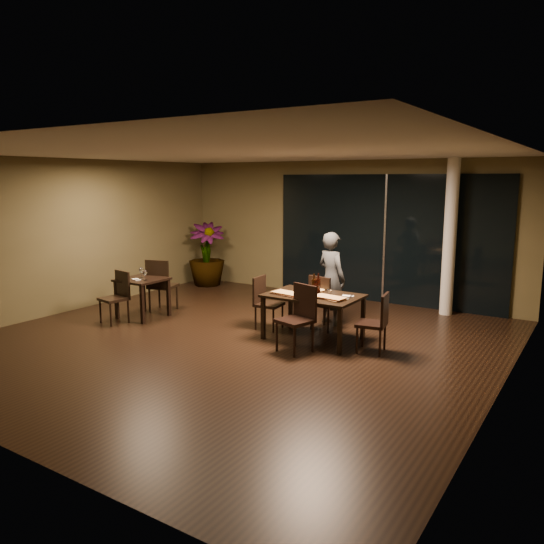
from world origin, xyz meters
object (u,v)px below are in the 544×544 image
at_px(chair_main_near, 299,314).
at_px(bottle_a, 314,284).
at_px(bottle_c, 318,283).
at_px(main_table, 313,299).
at_px(chair_main_left, 265,300).
at_px(chair_side_far, 161,283).
at_px(chair_side_near, 118,294).
at_px(chair_main_right, 377,320).
at_px(bottle_b, 315,288).
at_px(chair_main_far, 323,300).
at_px(side_table, 142,285).
at_px(diner, 331,278).
at_px(potted_plant, 207,254).

xyz_separation_m(chair_main_near, bottle_a, (-0.12, 0.68, 0.35)).
bearing_deg(chair_main_near, bottle_c, 112.06).
height_order(main_table, chair_main_left, chair_main_left).
distance_m(chair_main_left, chair_side_far, 2.38).
relative_size(chair_main_left, chair_side_near, 0.98).
bearing_deg(main_table, chair_main_right, -4.03).
relative_size(chair_side_far, chair_side_near, 1.12).
distance_m(bottle_b, bottle_c, 0.16).
bearing_deg(bottle_b, chair_main_near, -84.83).
bearing_deg(chair_main_far, bottle_c, 115.28).
height_order(chair_main_near, bottle_c, bottle_c).
distance_m(chair_main_near, chair_main_right, 1.17).
xyz_separation_m(chair_main_far, chair_main_left, (-0.92, -0.44, -0.03)).
distance_m(chair_main_left, bottle_c, 1.11).
height_order(side_table, bottle_b, bottle_b).
height_order(main_table, bottle_a, bottle_a).
height_order(chair_main_near, bottle_b, chair_main_near).
bearing_deg(diner, chair_side_near, 50.40).
bearing_deg(side_table, main_table, 8.37).
height_order(chair_main_right, bottle_b, bottle_b).
relative_size(main_table, chair_main_right, 1.64).
xyz_separation_m(bottle_b, bottle_c, (-0.03, 0.16, 0.04)).
bearing_deg(bottle_c, potted_plant, 151.06).
distance_m(chair_main_left, diner, 1.27).
height_order(chair_side_near, potted_plant, potted_plant).
relative_size(chair_main_far, bottle_c, 2.94).
xyz_separation_m(side_table, bottle_c, (3.41, 0.64, 0.29)).
bearing_deg(bottle_a, chair_side_far, -178.96).
bearing_deg(potted_plant, side_table, -72.71).
relative_size(side_table, bottle_c, 2.43).
distance_m(side_table, potted_plant, 3.20).
distance_m(main_table, bottle_c, 0.28).
xyz_separation_m(chair_main_right, potted_plant, (-5.48, 2.63, 0.26)).
relative_size(chair_main_right, chair_side_near, 0.97).
height_order(chair_main_left, bottle_a, bottle_a).
bearing_deg(bottle_a, chair_main_left, 176.09).
relative_size(chair_main_far, chair_side_near, 1.03).
relative_size(chair_main_left, diner, 0.55).
distance_m(chair_side_far, potted_plant, 2.74).
height_order(chair_side_far, potted_plant, potted_plant).
xyz_separation_m(chair_main_right, chair_side_near, (-4.66, -0.91, 0.01)).
height_order(side_table, chair_main_near, chair_main_near).
bearing_deg(bottle_c, side_table, -169.37).
bearing_deg(bottle_c, bottle_b, -80.09).
bearing_deg(main_table, chair_side_near, -164.34).
relative_size(main_table, diner, 0.89).
distance_m(chair_main_left, bottle_b, 1.13).
bearing_deg(chair_side_near, chair_side_far, 92.58).
xyz_separation_m(chair_main_near, diner, (-0.27, 1.64, 0.27)).
height_order(side_table, bottle_c, bottle_c).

